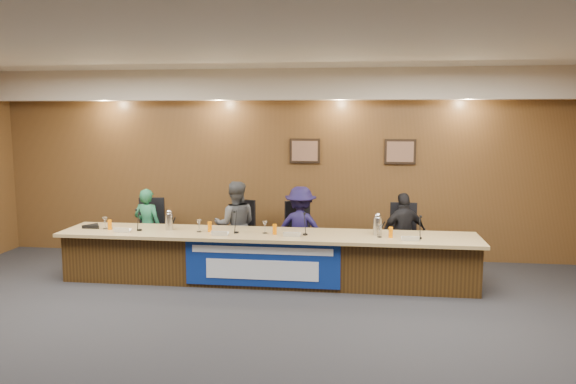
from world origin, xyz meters
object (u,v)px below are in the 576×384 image
office_chair_b (237,237)px  office_chair_c (301,239)px  dais_body (267,259)px  office_chair_a (150,235)px  panelist_b (235,225)px  office_chair_d (403,242)px  carafe_right (378,226)px  carafe_left (169,222)px  speakerphone (93,226)px  panelist_d (404,234)px  panelist_c (301,229)px  panelist_a (148,227)px  banner (262,264)px

office_chair_b → office_chair_c: 1.05m
dais_body → office_chair_a: 2.25m
panelist_b → office_chair_d: size_ratio=2.94×
panelist_b → carafe_right: size_ratio=5.56×
carafe_left → speakerphone: carafe_left is taller
dais_body → speakerphone: (-2.68, -0.02, 0.43)m
panelist_d → office_chair_c: bearing=-23.6°
office_chair_b → dais_body: bearing=-32.4°
panelist_d → office_chair_a: panelist_d is taller
office_chair_d → office_chair_c: bearing=-177.1°
office_chair_d → speakerphone: size_ratio=1.50×
panelist_c → office_chair_c: panelist_c is taller
office_chair_a → office_chair_b: same height
office_chair_a → carafe_left: bearing=-62.6°
office_chair_b → carafe_left: size_ratio=1.95×
dais_body → office_chair_c: size_ratio=12.50×
panelist_d → carafe_left: size_ratio=5.19×
panelist_d → office_chair_b: panelist_d is taller
carafe_right → panelist_a: bearing=169.6°
panelist_d → office_chair_d: bearing=-110.1°
carafe_right → panelist_b: bearing=163.1°
banner → panelist_d: size_ratio=1.72×
dais_body → office_chair_c: bearing=61.8°
panelist_a → office_chair_d: (4.13, 0.10, -0.16)m
panelist_d → office_chair_a: (-4.13, 0.10, -0.16)m
dais_body → panelist_d: size_ratio=4.70×
office_chair_a → carafe_right: bearing=-22.0°
dais_body → office_chair_d: size_ratio=12.50×
carafe_left → speakerphone: size_ratio=0.77×
panelist_c → office_chair_a: 2.54m
speakerphone → office_chair_a: bearing=54.6°
banner → carafe_right: bearing=15.0°
carafe_left → panelist_c: bearing=20.7°
carafe_left → speakerphone: 1.21m
office_chair_b → panelist_a: bearing=-156.7°
dais_body → panelist_d: 2.17m
dais_body → panelist_b: 1.00m
panelist_c → carafe_right: (1.18, -0.68, 0.20)m
panelist_a → banner: bearing=159.1°
office_chair_a → panelist_d: bearing=-11.5°
panelist_a → carafe_left: panelist_a is taller
carafe_left → carafe_right: size_ratio=0.97×
office_chair_c → dais_body: bearing=-141.6°
office_chair_b → carafe_right: (2.23, -0.78, 0.40)m
office_chair_c → carafe_left: carafe_left is taller
office_chair_a → carafe_right: 3.81m
office_chair_d → carafe_left: bearing=-163.9°
panelist_a → panelist_b: 1.48m
panelist_c → office_chair_d: panelist_c is taller
dais_body → panelist_d: (2.03, 0.70, 0.29)m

